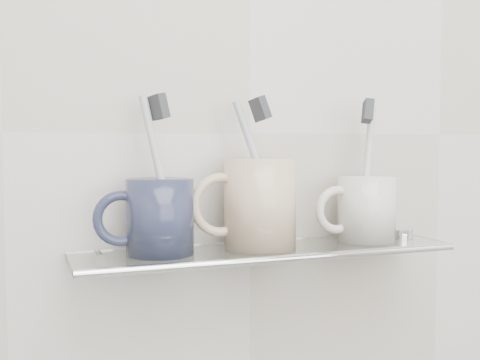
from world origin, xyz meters
name	(u,v)px	position (x,y,z in m)	size (l,w,h in m)	color
wall_back	(250,133)	(0.00, 1.10, 1.25)	(2.50, 2.50, 0.00)	beige
shelf_glass	(267,251)	(0.00, 1.04, 1.10)	(0.50, 0.12, 0.01)	silver
shelf_rail	(285,259)	(0.00, 0.98, 1.10)	(0.01, 0.01, 0.50)	silver
bracket_left	(99,264)	(-0.21, 1.09, 1.09)	(0.02, 0.02, 0.03)	silver
bracket_right	(384,244)	(0.21, 1.09, 1.09)	(0.02, 0.02, 0.03)	silver
mug_left	(160,217)	(-0.14, 1.04, 1.15)	(0.08, 0.08, 0.09)	#202740
mug_left_handle	(121,218)	(-0.19, 1.04, 1.15)	(0.07, 0.07, 0.01)	#202740
toothbrush_left	(160,173)	(-0.14, 1.04, 1.20)	(0.01, 0.01, 0.19)	silver
bristles_left	(159,107)	(-0.14, 1.04, 1.28)	(0.01, 0.02, 0.03)	#2F3236
mug_center	(260,203)	(-0.01, 1.04, 1.16)	(0.09, 0.09, 0.12)	beige
mug_center_handle	(221,205)	(-0.06, 1.04, 1.16)	(0.08, 0.08, 0.01)	beige
toothbrush_center	(260,171)	(-0.01, 1.04, 1.20)	(0.01, 0.01, 0.19)	#99AFB9
bristles_center	(260,109)	(-0.01, 1.04, 1.28)	(0.01, 0.02, 0.03)	#2F3236
mug_right	(366,208)	(0.15, 1.04, 1.15)	(0.08, 0.08, 0.09)	silver
mug_right_handle	(337,210)	(0.11, 1.04, 1.15)	(0.07, 0.07, 0.01)	silver
toothbrush_right	(367,169)	(0.15, 1.04, 1.20)	(0.01, 0.01, 0.19)	beige
bristles_right	(368,111)	(0.15, 1.04, 1.28)	(0.01, 0.02, 0.03)	#2F3236
chrome_cap	(402,234)	(0.21, 1.04, 1.11)	(0.03, 0.03, 0.01)	silver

